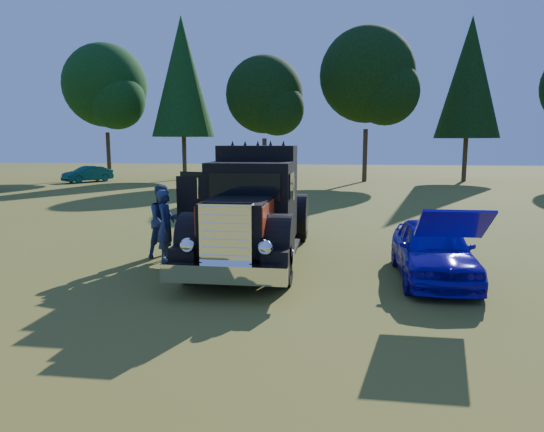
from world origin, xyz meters
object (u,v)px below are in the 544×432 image
(hotrod_coupe, at_px, (433,250))
(distant_teal_car, at_px, (88,174))
(spectator_near, at_px, (166,225))
(spectator_far, at_px, (164,221))
(diamond_t_truck, at_px, (252,213))

(hotrod_coupe, height_order, distant_teal_car, hotrod_coupe)
(spectator_near, bearing_deg, spectator_far, 21.46)
(hotrod_coupe, bearing_deg, spectator_near, 171.90)
(hotrod_coupe, distance_m, spectator_near, 6.68)
(distant_teal_car, bearing_deg, diamond_t_truck, -21.85)
(spectator_near, bearing_deg, hotrod_coupe, -102.92)
(spectator_near, xyz_separation_m, distant_teal_car, (-15.06, 23.97, -0.31))
(diamond_t_truck, xyz_separation_m, spectator_far, (-2.45, 0.15, -0.30))
(hotrod_coupe, bearing_deg, diamond_t_truck, 165.27)
(hotrod_coupe, bearing_deg, distant_teal_car, 131.02)
(hotrod_coupe, xyz_separation_m, spectator_near, (-6.61, 0.94, 0.25))
(spectator_far, height_order, distant_teal_car, spectator_far)
(diamond_t_truck, relative_size, spectator_near, 3.83)
(spectator_near, xyz_separation_m, spectator_far, (-0.17, 0.35, 0.05))
(distant_teal_car, bearing_deg, spectator_near, -25.81)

